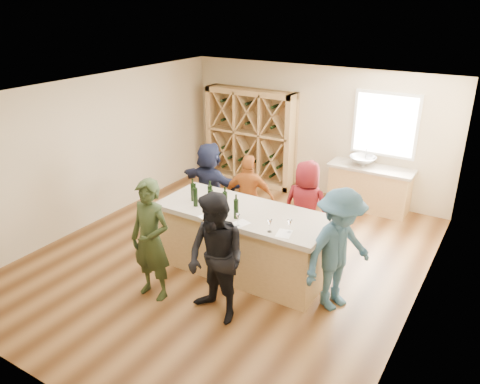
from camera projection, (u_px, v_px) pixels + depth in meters
The scene contains 34 objects.
floor at pixel (229, 259), 8.02m from camera, with size 6.00×7.00×0.10m, color brown.
ceiling at pixel (227, 89), 6.90m from camera, with size 6.00×7.00×0.10m, color white.
wall_back at pixel (316, 130), 10.25m from camera, with size 6.00×0.10×2.80m, color beige.
wall_front at pixel (35, 290), 4.66m from camera, with size 6.00×0.10×2.80m, color beige.
wall_left at pixel (94, 150), 8.93m from camera, with size 0.10×7.00×2.80m, color beige.
wall_right at pixel (428, 226), 5.98m from camera, with size 0.10×7.00×2.80m, color beige.
window_frame at pixel (385, 125), 9.33m from camera, with size 1.30×0.06×1.30m, color white.
window_pane at pixel (385, 125), 9.30m from camera, with size 1.18×0.01×1.18m, color white.
wine_rack at pixel (250, 137), 10.87m from camera, with size 2.20×0.45×2.20m, color tan.
back_counter_base at pixel (369, 189), 9.67m from camera, with size 1.60×0.58×0.86m, color tan.
back_counter_top at pixel (372, 168), 9.49m from camera, with size 1.70×0.62×0.06m, color #ADA18D.
sink at pixel (363, 161), 9.54m from camera, with size 0.54×0.54×0.19m, color silver.
faucet at pixel (366, 156), 9.66m from camera, with size 0.02×0.02×0.30m, color silver.
tasting_counter_base at pixel (244, 243), 7.40m from camera, with size 2.60×1.00×1.00m, color tan.
tasting_counter_top at pixel (244, 213), 7.19m from camera, with size 2.72×1.12×0.08m, color #ADA18D.
wine_bottle_a at pixel (193, 192), 7.45m from camera, with size 0.07×0.07×0.29m, color black.
wine_bottle_b at pixel (195, 197), 7.26m from camera, with size 0.07×0.07×0.30m, color black.
wine_bottle_c at pixel (210, 195), 7.33m from camera, with size 0.08×0.08×0.31m, color black.
wine_bottle_d at pixel (211, 200), 7.14m from camera, with size 0.08×0.08×0.32m, color black.
wine_bottle_e at pixel (225, 201), 7.10m from camera, with size 0.08×0.08×0.31m, color black.
wine_glass_a at pixel (209, 212), 6.89m from camera, with size 0.07×0.07×0.18m, color white.
wine_glass_b at pixel (238, 220), 6.65m from camera, with size 0.07×0.07×0.17m, color white.
wine_glass_c at pixel (270, 226), 6.48m from camera, with size 0.07×0.07×0.19m, color white.
wine_glass_e at pixel (290, 226), 6.46m from camera, with size 0.07×0.07×0.20m, color white.
tasting_menu_a at pixel (210, 216), 6.98m from camera, with size 0.23×0.31×0.00m, color white.
tasting_menu_b at pixel (240, 224), 6.75m from camera, with size 0.20×0.27×0.00m, color white.
tasting_menu_c at pixel (284, 234), 6.46m from camera, with size 0.19×0.27×0.00m, color white.
person_near_left at pixel (151, 240), 6.64m from camera, with size 0.66×0.49×1.82m, color #263319.
person_near_right at pixel (216, 259), 6.16m from camera, with size 0.89×0.49×1.83m, color black.
person_server at pixel (339, 250), 6.40m from camera, with size 1.16×0.54×1.80m, color #335972.
person_far_mid at pixel (249, 198), 8.34m from camera, with size 0.93×0.48×1.59m, color #994C19.
person_far_right at pixel (306, 207), 7.88m from camera, with size 0.81×0.52×1.65m, color #590F14.
person_far_left at pixel (210, 185), 8.85m from camera, with size 1.53×0.55×1.65m, color #191E38.
wine_bottle_f at pixel (236, 209), 6.86m from camera, with size 0.07×0.07×0.30m, color black.
Camera 1 is at (3.80, -5.82, 4.11)m, focal length 35.00 mm.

